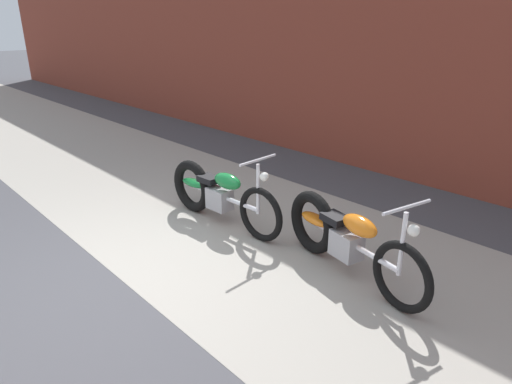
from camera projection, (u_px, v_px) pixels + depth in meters
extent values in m
plane|color=#47474C|center=(121.00, 280.00, 4.62)|extent=(80.00, 80.00, 0.00)
cube|color=#9E998E|center=(247.00, 229.00, 5.73)|extent=(36.00, 3.50, 0.01)
cube|color=brown|center=(409.00, 26.00, 7.06)|extent=(36.00, 0.50, 4.84)
torus|color=black|center=(260.00, 214.00, 5.34)|extent=(0.68, 0.12, 0.68)
torus|color=black|center=(192.00, 186.00, 6.17)|extent=(0.74, 0.17, 0.73)
cylinder|color=silver|center=(224.00, 197.00, 5.75)|extent=(1.24, 0.12, 0.06)
cube|color=#99999E|center=(220.00, 199.00, 5.81)|extent=(0.33, 0.24, 0.28)
ellipsoid|color=#197A38|center=(227.00, 181.00, 5.61)|extent=(0.45, 0.21, 0.20)
ellipsoid|color=#197A38|center=(194.00, 183.00, 6.12)|extent=(0.45, 0.20, 0.10)
cube|color=black|center=(209.00, 179.00, 5.86)|extent=(0.29, 0.21, 0.08)
cylinder|color=silver|center=(258.00, 189.00, 5.25)|extent=(0.05, 0.05, 0.62)
cylinder|color=silver|center=(258.00, 160.00, 5.12)|extent=(0.06, 0.58, 0.03)
sphere|color=white|center=(264.00, 177.00, 5.12)|extent=(0.11, 0.11, 0.11)
cylinder|color=silver|center=(216.00, 196.00, 6.10)|extent=(0.55, 0.09, 0.06)
torus|color=black|center=(402.00, 277.00, 4.05)|extent=(0.68, 0.21, 0.68)
torus|color=black|center=(312.00, 222.00, 5.07)|extent=(0.74, 0.27, 0.73)
cylinder|color=silver|center=(352.00, 244.00, 4.55)|extent=(1.22, 0.30, 0.06)
cube|color=#99999E|center=(346.00, 244.00, 4.63)|extent=(0.36, 0.28, 0.28)
ellipsoid|color=orange|center=(360.00, 226.00, 4.40)|extent=(0.47, 0.27, 0.20)
ellipsoid|color=orange|center=(315.00, 219.00, 5.01)|extent=(0.47, 0.26, 0.10)
cube|color=black|center=(335.00, 218.00, 4.71)|extent=(0.31, 0.25, 0.08)
cylinder|color=silver|center=(402.00, 245.00, 3.97)|extent=(0.05, 0.05, 0.62)
cylinder|color=silver|center=(407.00, 207.00, 3.84)|extent=(0.15, 0.57, 0.03)
sphere|color=white|center=(414.00, 230.00, 3.82)|extent=(0.11, 0.11, 0.11)
cylinder|color=silver|center=(341.00, 239.00, 4.92)|extent=(0.55, 0.17, 0.06)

